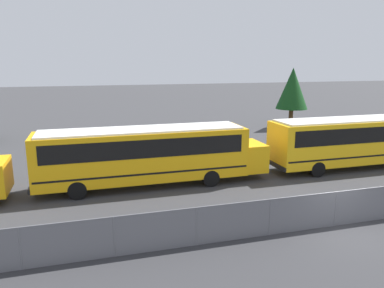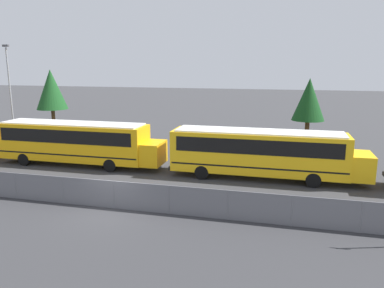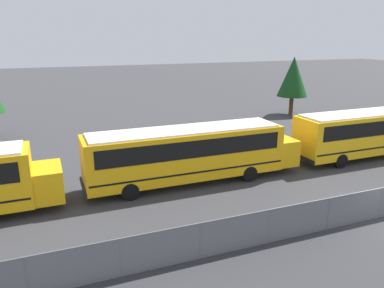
{
  "view_description": "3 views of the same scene",
  "coord_description": "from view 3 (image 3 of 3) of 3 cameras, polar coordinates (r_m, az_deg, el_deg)",
  "views": [
    {
      "loc": [
        -9.89,
        -12.44,
        6.81
      ],
      "look_at": [
        -3.98,
        7.84,
        2.14
      ],
      "focal_mm": 35.0,
      "sensor_mm": 36.0,
      "label": 1
    },
    {
      "loc": [
        8.6,
        -17.25,
        7.55
      ],
      "look_at": [
        2.44,
        7.31,
        2.13
      ],
      "focal_mm": 35.0,
      "sensor_mm": 36.0,
      "label": 2
    },
    {
      "loc": [
        -14.11,
        -11.62,
        8.26
      ],
      "look_at": [
        -6.32,
        7.92,
        2.18
      ],
      "focal_mm": 35.0,
      "sensor_mm": 36.0,
      "label": 3
    }
  ],
  "objects": [
    {
      "name": "tree_0",
      "position": [
        41.88,
        15.17,
        9.85
      ],
      "size": [
        3.23,
        3.23,
        6.21
      ],
      "color": "#51381E",
      "rests_on": "ground_plane"
    },
    {
      "name": "ground_plane",
      "position": [
        20.06,
        26.47,
        -10.01
      ],
      "size": [
        200.0,
        200.0,
        0.0
      ],
      "primitive_type": "plane",
      "color": "#38383A"
    },
    {
      "name": "school_bus_1",
      "position": [
        21.47,
        -0.26,
        -1.05
      ],
      "size": [
        12.95,
        2.62,
        3.25
      ],
      "color": "#EDA80F",
      "rests_on": "ground_plane"
    },
    {
      "name": "school_bus_2",
      "position": [
        29.25,
        25.97,
        1.96
      ],
      "size": [
        12.95,
        2.62,
        3.25
      ],
      "color": "yellow",
      "rests_on": "ground_plane"
    },
    {
      "name": "fence",
      "position": [
        19.75,
        26.76,
        -7.95
      ],
      "size": [
        67.06,
        0.07,
        1.54
      ],
      "color": "#9EA0A5",
      "rests_on": "ground_plane"
    }
  ]
}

